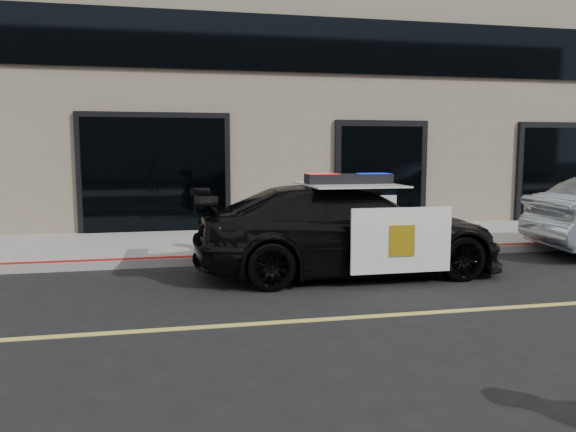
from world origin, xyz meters
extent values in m
plane|color=black|center=(0.00, 0.00, 0.00)|extent=(120.00, 120.00, 0.00)
cube|color=gray|center=(0.00, 5.25, 0.07)|extent=(60.00, 3.50, 0.15)
cube|color=#756856|center=(0.00, 10.50, 6.00)|extent=(60.00, 7.00, 12.00)
imported|color=black|center=(2.16, 2.36, 0.73)|extent=(2.07, 5.04, 1.46)
cube|color=white|center=(2.64, 1.31, 0.71)|extent=(1.56, 0.04, 0.97)
cube|color=white|center=(2.65, 3.40, 0.71)|extent=(1.56, 0.04, 0.97)
cube|color=white|center=(2.16, 2.36, 1.47)|extent=(1.47, 1.76, 0.02)
cube|color=gold|center=(2.64, 1.28, 0.71)|extent=(0.39, 0.01, 0.46)
cube|color=black|center=(2.16, 2.36, 1.56)|extent=(1.40, 0.37, 0.17)
cube|color=red|center=(1.73, 2.36, 1.57)|extent=(0.49, 0.32, 0.16)
cube|color=#0C19CC|center=(2.58, 2.35, 1.57)|extent=(0.49, 0.32, 0.16)
cylinder|color=beige|center=(0.09, 4.16, 0.19)|extent=(0.36, 0.36, 0.08)
cylinder|color=beige|center=(0.09, 4.16, 0.48)|extent=(0.26, 0.26, 0.50)
cylinder|color=beige|center=(0.09, 4.16, 0.75)|extent=(0.31, 0.31, 0.06)
sphere|color=beige|center=(0.09, 4.16, 0.81)|extent=(0.23, 0.23, 0.23)
cylinder|color=beige|center=(0.09, 4.16, 0.90)|extent=(0.07, 0.07, 0.07)
cylinder|color=beige|center=(0.09, 4.33, 0.55)|extent=(0.13, 0.12, 0.13)
cylinder|color=beige|center=(0.09, 4.00, 0.55)|extent=(0.13, 0.12, 0.13)
cylinder|color=beige|center=(0.09, 3.97, 0.48)|extent=(0.17, 0.14, 0.17)
camera|label=1|loc=(-0.67, -6.32, 2.04)|focal=35.00mm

